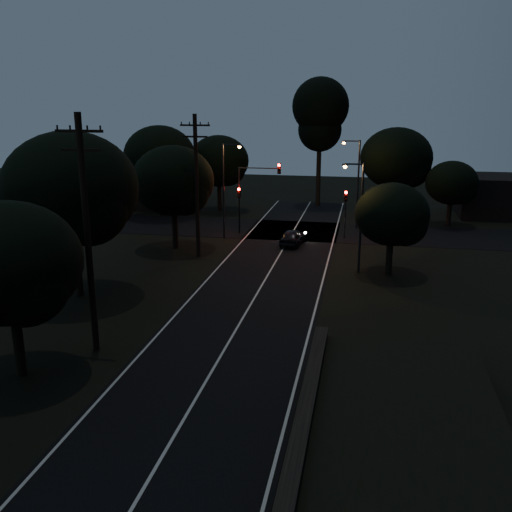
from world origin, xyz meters
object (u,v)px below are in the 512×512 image
(signal_right, at_px, (345,205))
(signal_left, at_px, (239,202))
(streetlight_c, at_px, (359,210))
(car, at_px, (293,237))
(tall_pine, at_px, (320,114))
(signal_mast, at_px, (258,185))
(utility_pole_mid, at_px, (87,232))
(utility_pole_far, at_px, (197,184))
(streetlight_b, at_px, (356,178))
(streetlight_a, at_px, (226,184))

(signal_right, bearing_deg, signal_left, 180.00)
(streetlight_c, height_order, car, streetlight_c)
(tall_pine, relative_size, signal_mast, 2.21)
(utility_pole_mid, bearing_deg, utility_pole_far, 90.00)
(streetlight_b, distance_m, car, 9.47)
(streetlight_a, bearing_deg, car, -11.33)
(signal_right, bearing_deg, utility_pole_mid, -112.99)
(signal_right, xyz_separation_m, signal_mast, (-7.51, 0.00, 1.50))
(streetlight_b, distance_m, streetlight_c, 14.01)
(streetlight_c, bearing_deg, utility_pole_far, 170.40)
(signal_left, distance_m, streetlight_b, 10.84)
(signal_right, xyz_separation_m, streetlight_a, (-9.91, -1.99, 1.80))
(utility_pole_far, distance_m, tall_pine, 24.45)
(streetlight_b, xyz_separation_m, streetlight_c, (0.52, -14.00, -0.29))
(streetlight_a, relative_size, car, 2.10)
(utility_pole_mid, relative_size, streetlight_b, 1.38)
(utility_pole_mid, xyz_separation_m, utility_pole_far, (0.00, 17.00, -0.25))
(signal_left, xyz_separation_m, car, (5.18, -3.17, -2.19))
(utility_pole_mid, xyz_separation_m, streetlight_c, (11.83, 15.00, -1.39))
(streetlight_a, relative_size, streetlight_c, 1.07)
(streetlight_b, bearing_deg, streetlight_a, -150.52)
(signal_right, height_order, streetlight_a, streetlight_a)
(signal_mast, height_order, streetlight_c, streetlight_c)
(streetlight_a, bearing_deg, signal_left, 70.41)
(utility_pole_mid, height_order, signal_left, utility_pole_mid)
(utility_pole_mid, height_order, signal_mast, utility_pole_mid)
(utility_pole_mid, height_order, tall_pine, tall_pine)
(streetlight_c, bearing_deg, signal_mast, 131.19)
(signal_right, bearing_deg, streetlight_c, -82.98)
(streetlight_a, distance_m, streetlight_b, 12.19)
(signal_left, height_order, signal_mast, signal_mast)
(streetlight_b, bearing_deg, streetlight_c, -87.86)
(utility_pole_far, relative_size, streetlight_b, 1.31)
(utility_pole_far, xyz_separation_m, streetlight_c, (11.83, -2.00, -1.13))
(streetlight_b, bearing_deg, car, -123.35)
(car, bearing_deg, streetlight_c, 134.82)
(utility_pole_far, xyz_separation_m, signal_right, (10.60, 7.99, -2.65))
(utility_pole_far, bearing_deg, car, 36.21)
(utility_pole_mid, relative_size, utility_pole_far, 1.05)
(signal_left, relative_size, streetlight_a, 0.51)
(streetlight_a, height_order, car, streetlight_a)
(streetlight_c, bearing_deg, tall_pine, 100.93)
(utility_pole_mid, height_order, streetlight_a, utility_pole_mid)
(signal_mast, height_order, streetlight_b, streetlight_b)
(streetlight_a, height_order, streetlight_c, streetlight_a)
(streetlight_b, xyz_separation_m, car, (-4.73, -7.18, -3.99))
(signal_mast, bearing_deg, utility_pole_mid, -97.04)
(streetlight_c, bearing_deg, signal_right, 97.02)
(signal_mast, bearing_deg, streetlight_c, -48.81)
(utility_pole_far, distance_m, streetlight_b, 16.51)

